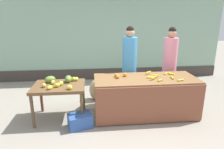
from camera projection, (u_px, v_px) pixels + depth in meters
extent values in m
plane|color=gray|center=(124.00, 114.00, 4.29)|extent=(24.00, 24.00, 0.00)
cube|color=#8CB299|center=(111.00, 25.00, 6.33)|extent=(7.36, 0.20, 3.58)
cube|color=#3F3833|center=(112.00, 73.00, 6.69)|extent=(7.36, 0.04, 0.36)
cube|color=brown|center=(145.00, 96.00, 4.22)|extent=(2.14, 0.87, 0.83)
cube|color=brown|center=(151.00, 105.00, 3.79)|extent=(2.14, 0.03, 0.77)
cube|color=brown|center=(59.00, 86.00, 3.96)|extent=(1.02, 0.78, 0.06)
cylinder|color=brown|center=(33.00, 112.00, 3.70)|extent=(0.06, 0.06, 0.67)
cylinder|color=brown|center=(82.00, 109.00, 3.79)|extent=(0.06, 0.06, 0.67)
cylinder|color=brown|center=(41.00, 97.00, 4.34)|extent=(0.06, 0.06, 0.67)
cylinder|color=brown|center=(83.00, 96.00, 4.43)|extent=(0.06, 0.06, 0.67)
cylinder|color=gold|center=(170.00, 73.00, 4.36)|extent=(0.05, 0.13, 0.04)
cylinder|color=gold|center=(166.00, 73.00, 4.35)|extent=(0.12, 0.13, 0.04)
cylinder|color=yellow|center=(150.00, 77.00, 4.08)|extent=(0.14, 0.07, 0.04)
cylinder|color=gold|center=(160.00, 80.00, 3.89)|extent=(0.12, 0.11, 0.04)
cylinder|color=gold|center=(172.00, 78.00, 4.05)|extent=(0.05, 0.16, 0.04)
cylinder|color=yellow|center=(171.00, 74.00, 4.32)|extent=(0.11, 0.13, 0.04)
cylinder|color=gold|center=(180.00, 80.00, 3.90)|extent=(0.14, 0.08, 0.04)
cylinder|color=yellow|center=(156.00, 75.00, 4.10)|extent=(0.13, 0.09, 0.04)
cylinder|color=yellow|center=(148.00, 72.00, 4.33)|extent=(0.14, 0.10, 0.04)
cylinder|color=gold|center=(153.00, 77.00, 3.97)|extent=(0.14, 0.12, 0.04)
sphere|color=orange|center=(116.00, 75.00, 4.15)|extent=(0.08, 0.08, 0.08)
sphere|color=orange|center=(125.00, 75.00, 4.18)|extent=(0.08, 0.08, 0.08)
sphere|color=orange|center=(118.00, 77.00, 4.05)|extent=(0.08, 0.08, 0.08)
ellipsoid|color=#D4DC38|center=(76.00, 79.00, 4.20)|extent=(0.11, 0.13, 0.08)
ellipsoid|color=yellow|center=(70.00, 87.00, 3.70)|extent=(0.13, 0.12, 0.08)
ellipsoid|color=yellow|center=(50.00, 87.00, 3.70)|extent=(0.13, 0.14, 0.08)
ellipsoid|color=yellow|center=(69.00, 87.00, 3.71)|extent=(0.13, 0.11, 0.09)
ellipsoid|color=yellow|center=(44.00, 85.00, 3.82)|extent=(0.12, 0.12, 0.08)
ellipsoid|color=yellow|center=(57.00, 85.00, 3.82)|extent=(0.13, 0.12, 0.08)
ellipsoid|color=#D7DD40|center=(61.00, 83.00, 3.92)|extent=(0.11, 0.13, 0.09)
ellipsoid|color=#D3DE48|center=(53.00, 82.00, 3.99)|extent=(0.10, 0.12, 0.08)
ellipsoid|color=#D8D94A|center=(74.00, 79.00, 4.19)|extent=(0.13, 0.13, 0.09)
ellipsoid|color=olive|center=(50.00, 79.00, 4.07)|extent=(0.26, 0.22, 0.14)
ellipsoid|color=olive|center=(68.00, 79.00, 4.11)|extent=(0.14, 0.22, 0.14)
cylinder|color=#33333D|center=(129.00, 88.00, 4.86)|extent=(0.29, 0.29, 0.72)
cylinder|color=#3F8CCC|center=(130.00, 56.00, 4.63)|extent=(0.34, 0.34, 0.88)
sphere|color=tan|center=(130.00, 33.00, 4.48)|extent=(0.21, 0.21, 0.21)
sphere|color=black|center=(130.00, 30.00, 4.46)|extent=(0.18, 0.18, 0.18)
cylinder|color=#33333D|center=(168.00, 85.00, 5.05)|extent=(0.29, 0.29, 0.71)
cylinder|color=pink|center=(170.00, 55.00, 4.82)|extent=(0.34, 0.34, 0.86)
sphere|color=tan|center=(172.00, 34.00, 4.67)|extent=(0.21, 0.21, 0.21)
sphere|color=black|center=(172.00, 31.00, 4.65)|extent=(0.18, 0.18, 0.18)
cube|color=#3359A5|center=(80.00, 121.00, 3.79)|extent=(0.51, 0.43, 0.26)
ellipsoid|color=tan|center=(96.00, 90.00, 4.98)|extent=(0.47, 0.45, 0.53)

